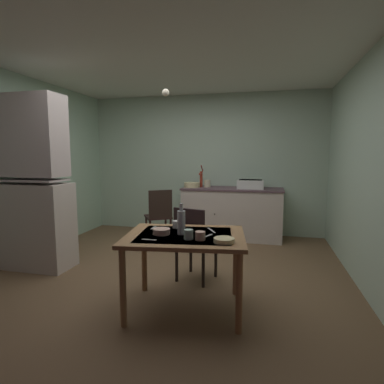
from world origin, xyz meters
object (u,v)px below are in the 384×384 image
at_px(hutch_cabinet, 35,189).
at_px(glass_bottle, 181,222).
at_px(mixing_bowl_counter, 192,185).
at_px(sink_basin, 251,184).
at_px(serving_bowl_wide, 224,240).
at_px(chair_far_side, 194,241).
at_px(dining_table, 185,244).
at_px(hand_pump, 201,178).
at_px(mug_tall, 189,234).
at_px(chair_by_counter, 159,215).

bearing_deg(hutch_cabinet, glass_bottle, -16.17).
bearing_deg(hutch_cabinet, mixing_bowl_counter, 51.89).
height_order(sink_basin, serving_bowl_wide, sink_basin).
bearing_deg(chair_far_side, dining_table, -83.91).
bearing_deg(serving_bowl_wide, chair_far_side, 119.00).
xyz_separation_m(sink_basin, mixing_bowl_counter, (-1.02, -0.05, -0.03)).
relative_size(hutch_cabinet, sink_basin, 4.96).
bearing_deg(hand_pump, chair_far_side, -80.09).
bearing_deg(dining_table, hand_pump, 98.99).
xyz_separation_m(chair_far_side, glass_bottle, (0.03, -0.64, 0.37)).
bearing_deg(chair_far_side, hutch_cabinet, -178.97).
relative_size(hand_pump, mug_tall, 4.56).
bearing_deg(hand_pump, mixing_bowl_counter, -146.71).
bearing_deg(glass_bottle, hand_pump, 98.23).
relative_size(sink_basin, hand_pump, 1.13).
height_order(hutch_cabinet, glass_bottle, hutch_cabinet).
bearing_deg(chair_by_counter, chair_far_side, -56.29).
xyz_separation_m(mixing_bowl_counter, glass_bottle, (0.53, -2.59, -0.08)).
distance_m(mixing_bowl_counter, mug_tall, 2.82).
bearing_deg(glass_bottle, mixing_bowl_counter, 101.64).
distance_m(mixing_bowl_counter, glass_bottle, 2.64).
relative_size(mixing_bowl_counter, chair_by_counter, 0.31).
xyz_separation_m(sink_basin, serving_bowl_wide, (-0.06, -2.82, -0.21)).
bearing_deg(hutch_cabinet, chair_by_counter, 51.17).
relative_size(hand_pump, serving_bowl_wide, 2.20).
height_order(chair_far_side, mug_tall, chair_far_side).
xyz_separation_m(hand_pump, chair_by_counter, (-0.56, -0.66, -0.57)).
bearing_deg(glass_bottle, mug_tall, -54.08).
relative_size(dining_table, chair_far_side, 1.38).
relative_size(serving_bowl_wide, mug_tall, 2.07).
bearing_deg(chair_by_counter, sink_basin, 23.31).
height_order(dining_table, glass_bottle, glass_bottle).
bearing_deg(sink_basin, chair_far_side, -104.53).
distance_m(mixing_bowl_counter, serving_bowl_wide, 2.93).
xyz_separation_m(chair_far_side, mug_tall, (0.14, -0.79, 0.30)).
xyz_separation_m(chair_far_side, chair_by_counter, (-0.92, 1.38, 0.00)).
height_order(chair_by_counter, glass_bottle, glass_bottle).
relative_size(chair_by_counter, serving_bowl_wide, 5.04).
bearing_deg(glass_bottle, serving_bowl_wide, -22.80).
height_order(mixing_bowl_counter, glass_bottle, glass_bottle).
bearing_deg(sink_basin, glass_bottle, -100.43).
bearing_deg(serving_bowl_wide, mixing_bowl_counter, 109.07).
xyz_separation_m(hand_pump, mixing_bowl_counter, (-0.15, -0.10, -0.13)).
distance_m(mug_tall, glass_bottle, 0.20).
distance_m(sink_basin, mixing_bowl_counter, 1.02).
bearing_deg(serving_bowl_wide, sink_basin, 88.73).
xyz_separation_m(mug_tall, glass_bottle, (-0.11, 0.15, 0.08)).
distance_m(sink_basin, dining_table, 2.71).
xyz_separation_m(hutch_cabinet, serving_bowl_wide, (2.51, -0.78, -0.28)).
bearing_deg(dining_table, sink_basin, 80.40).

